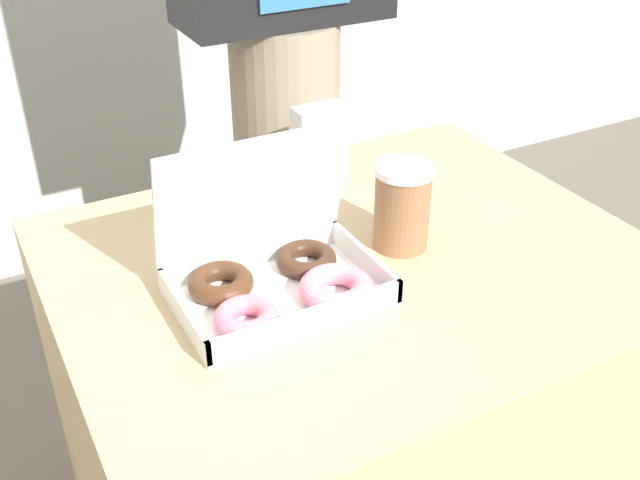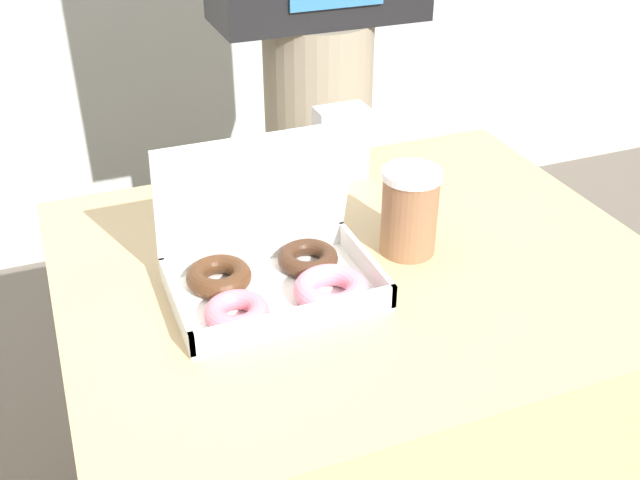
# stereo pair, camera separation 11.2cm
# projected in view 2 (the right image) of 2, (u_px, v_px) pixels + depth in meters

# --- Properties ---
(table) EXTENTS (0.94, 0.76, 0.71)m
(table) POSITION_uv_depth(u_px,v_px,m) (354.00, 417.00, 1.39)
(table) COLOR tan
(table) RESTS_ON ground_plane
(donut_box) EXTENTS (0.30, 0.21, 0.24)m
(donut_box) POSITION_uv_depth(u_px,v_px,m) (275.00, 271.00, 1.10)
(donut_box) COLOR white
(donut_box) RESTS_ON table
(coffee_cup) EXTENTS (0.10, 0.10, 0.14)m
(coffee_cup) POSITION_uv_depth(u_px,v_px,m) (409.00, 211.00, 1.19)
(coffee_cup) COLOR #8C6042
(coffee_cup) RESTS_ON table
(napkin_holder) EXTENTS (0.10, 0.05, 0.14)m
(napkin_holder) POSITION_uv_depth(u_px,v_px,m) (341.00, 143.00, 1.42)
(napkin_holder) COLOR silver
(napkin_holder) RESTS_ON table
(person_customer) EXTENTS (0.44, 0.24, 1.78)m
(person_customer) POSITION_uv_depth(u_px,v_px,m) (318.00, 3.00, 1.55)
(person_customer) COLOR gray
(person_customer) RESTS_ON ground_plane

